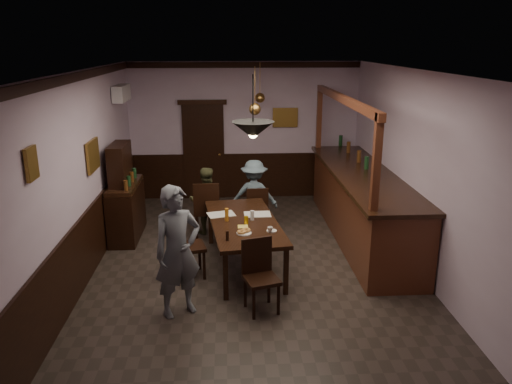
{
  "coord_description": "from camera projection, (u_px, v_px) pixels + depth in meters",
  "views": [
    {
      "loc": [
        -0.37,
        -6.89,
        3.39
      ],
      "look_at": [
        0.06,
        0.52,
        1.15
      ],
      "focal_mm": 35.0,
      "sensor_mm": 36.0,
      "label": 1
    }
  ],
  "objects": [
    {
      "name": "pendant_iron",
      "position": [
        253.0,
        130.0,
        6.47
      ],
      "size": [
        0.56,
        0.56,
        0.82
      ],
      "color": "black",
      "rests_on": "ground"
    },
    {
      "name": "chair_far_left",
      "position": [
        207.0,
        208.0,
        8.83
      ],
      "size": [
        0.47,
        0.47,
        1.05
      ],
      "rotation": [
        0.0,
        0.0,
        3.17
      ],
      "color": "black",
      "rests_on": "ground"
    },
    {
      "name": "person_standing",
      "position": [
        178.0,
        252.0,
        6.27
      ],
      "size": [
        0.75,
        0.67,
        1.72
      ],
      "primitive_type": "imported",
      "rotation": [
        0.0,
        0.0,
        0.52
      ],
      "color": "slate",
      "rests_on": "ground"
    },
    {
      "name": "bar_counter",
      "position": [
        361.0,
        203.0,
        8.87
      ],
      "size": [
        1.05,
        4.52,
        2.53
      ],
      "color": "#482013",
      "rests_on": "ground"
    },
    {
      "name": "picture_back",
      "position": [
        285.0,
        118.0,
        10.9
      ],
      "size": [
        0.55,
        0.04,
        0.42
      ],
      "color": "olive",
      "rests_on": "ground"
    },
    {
      "name": "door_back",
      "position": [
        204.0,
        152.0,
        11.01
      ],
      "size": [
        0.9,
        0.06,
        2.1
      ],
      "primitive_type": "cube",
      "color": "black",
      "rests_on": "ground"
    },
    {
      "name": "person_seated_left",
      "position": [
        206.0,
        200.0,
        9.08
      ],
      "size": [
        0.65,
        0.53,
        1.24
      ],
      "primitive_type": "imported",
      "rotation": [
        0.0,
        0.0,
        3.26
      ],
      "color": "brown",
      "rests_on": "ground"
    },
    {
      "name": "napkin",
      "position": [
        243.0,
        226.0,
        7.43
      ],
      "size": [
        0.17,
        0.17,
        0.0
      ],
      "primitive_type": "cube",
      "rotation": [
        0.0,
        0.0,
        0.13
      ],
      "color": "#E2C353",
      "rests_on": "dining_table"
    },
    {
      "name": "pastry_plate",
      "position": [
        244.0,
        233.0,
        7.16
      ],
      "size": [
        0.22,
        0.22,
        0.01
      ],
      "primitive_type": "cylinder",
      "color": "white",
      "rests_on": "dining_table"
    },
    {
      "name": "beer_glass",
      "position": [
        227.0,
        215.0,
        7.64
      ],
      "size": [
        0.06,
        0.06,
        0.2
      ],
      "primitive_type": "cylinder",
      "color": "#BF721E",
      "rests_on": "dining_table"
    },
    {
      "name": "ac_unit",
      "position": [
        121.0,
        93.0,
        9.52
      ],
      "size": [
        0.2,
        0.85,
        0.3
      ],
      "color": "white",
      "rests_on": "ground"
    },
    {
      "name": "water_glass",
      "position": [
        252.0,
        215.0,
        7.69
      ],
      "size": [
        0.06,
        0.06,
        0.15
      ],
      "primitive_type": "cylinder",
      "color": "silver",
      "rests_on": "dining_table"
    },
    {
      "name": "chair_near",
      "position": [
        259.0,
        272.0,
        6.49
      ],
      "size": [
        0.52,
        0.52,
        0.96
      ],
      "rotation": [
        0.0,
        0.0,
        0.29
      ],
      "color": "black",
      "rests_on": "ground"
    },
    {
      "name": "sideboard",
      "position": [
        125.0,
        200.0,
        8.87
      ],
      "size": [
        0.46,
        1.29,
        1.7
      ],
      "color": "black",
      "rests_on": "ground"
    },
    {
      "name": "pastry_ring_a",
      "position": [
        241.0,
        232.0,
        7.13
      ],
      "size": [
        0.13,
        0.13,
        0.04
      ],
      "primitive_type": "torus",
      "color": "#C68C47",
      "rests_on": "pastry_plate"
    },
    {
      "name": "pepper_mill",
      "position": [
        227.0,
        236.0,
        6.89
      ],
      "size": [
        0.04,
        0.04,
        0.14
      ],
      "primitive_type": "cylinder",
      "color": "black",
      "rests_on": "dining_table"
    },
    {
      "name": "picture_left_large",
      "position": [
        93.0,
        156.0,
        7.72
      ],
      "size": [
        0.04,
        0.62,
        0.48
      ],
      "color": "olive",
      "rests_on": "ground"
    },
    {
      "name": "pastry_ring_b",
      "position": [
        246.0,
        230.0,
        7.2
      ],
      "size": [
        0.13,
        0.13,
        0.04
      ],
      "primitive_type": "torus",
      "color": "#C68C47",
      "rests_on": "pastry_plate"
    },
    {
      "name": "coffee_cup",
      "position": [
        270.0,
        229.0,
        7.18
      ],
      "size": [
        0.09,
        0.09,
        0.07
      ],
      "primitive_type": "imported",
      "rotation": [
        0.0,
        0.0,
        0.13
      ],
      "color": "white",
      "rests_on": "saucer"
    },
    {
      "name": "pendant_brass_far",
      "position": [
        260.0,
        98.0,
        10.1
      ],
      "size": [
        0.2,
        0.2,
        0.81
      ],
      "color": "#BF8C3F",
      "rests_on": "ground"
    },
    {
      "name": "picture_left_small",
      "position": [
        31.0,
        164.0,
        5.3
      ],
      "size": [
        0.04,
        0.28,
        0.36
      ],
      "color": "olive",
      "rests_on": "ground"
    },
    {
      "name": "pendant_brass_mid",
      "position": [
        255.0,
        109.0,
        8.42
      ],
      "size": [
        0.2,
        0.2,
        0.81
      ],
      "color": "#BF8C3F",
      "rests_on": "ground"
    },
    {
      "name": "person_seated_right",
      "position": [
        254.0,
        195.0,
        9.23
      ],
      "size": [
        0.92,
        0.6,
        1.33
      ],
      "primitive_type": "imported",
      "rotation": [
        0.0,
        0.0,
        3.01
      ],
      "color": "slate",
      "rests_on": "ground"
    },
    {
      "name": "chair_far_right",
      "position": [
        257.0,
        209.0,
        9.02
      ],
      "size": [
        0.42,
        0.42,
        0.9
      ],
      "rotation": [
        0.0,
        0.0,
        3.22
      ],
      "color": "black",
      "rests_on": "ground"
    },
    {
      "name": "room",
      "position": [
        254.0,
        179.0,
        7.15
      ],
      "size": [
        5.01,
        8.01,
        3.01
      ],
      "color": "#2D2621",
      "rests_on": "ground"
    },
    {
      "name": "chair_side",
      "position": [
        184.0,
        242.0,
        7.36
      ],
      "size": [
        0.53,
        0.53,
        1.01
      ],
      "rotation": [
        0.0,
        0.0,
        1.81
      ],
      "color": "black",
      "rests_on": "ground"
    },
    {
      "name": "dining_table",
      "position": [
        244.0,
        225.0,
        7.69
      ],
      "size": [
        1.27,
        2.31,
        0.75
      ],
      "rotation": [
        0.0,
        0.0,
        0.13
      ],
      "color": "black",
      "rests_on": "ground"
    },
    {
      "name": "newspaper_right",
      "position": [
        257.0,
        214.0,
        7.95
      ],
      "size": [
        0.43,
        0.31,
        0.01
      ],
      "primitive_type": "cube",
      "rotation": [
        0.0,
        0.0,
        0.02
      ],
      "color": "silver",
      "rests_on": "dining_table"
    },
    {
      "name": "saucer",
      "position": [
        272.0,
        231.0,
        7.25
      ],
      "size": [
        0.15,
        0.15,
        0.01
      ],
      "primitive_type": "cylinder",
      "color": "white",
      "rests_on": "dining_table"
    },
    {
      "name": "newspaper_left",
      "position": [
        221.0,
        214.0,
        7.95
      ],
      "size": [
        0.48,
        0.4,
        0.01
      ],
      "primitive_type": "cube",
      "rotation": [
        0.0,
        0.0,
        0.27
      ],
      "color": "silver",
      "rests_on": "dining_table"
    },
    {
      "name": "soda_can",
      "position": [
        246.0,
        220.0,
        7.52
      ],
      "size": [
        0.07,
        0.07,
        0.12
      ],
      "primitive_type": "cylinder",
      "color": "gold",
      "rests_on": "dining_table"
    }
  ]
}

